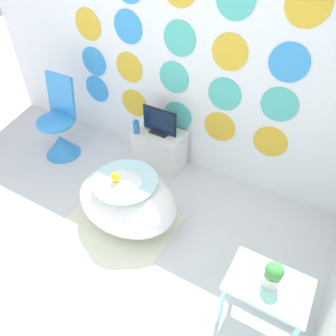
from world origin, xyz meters
name	(u,v)px	position (x,y,z in m)	size (l,w,h in m)	color
ground_plane	(56,290)	(0.00, 0.00, 0.00)	(12.00, 12.00, 0.00)	silver
wall_back_dotted	(177,42)	(0.00, 1.89, 1.29)	(4.60, 0.05, 2.60)	white
rug	(114,231)	(0.04, 0.68, 0.00)	(0.96, 0.97, 0.01)	silver
bathtub	(127,201)	(0.09, 0.85, 0.26)	(0.92, 0.67, 0.52)	white
rubber_duck	(115,177)	(0.04, 0.80, 0.57)	(0.08, 0.08, 0.09)	yellow
chair	(59,133)	(-1.13, 1.31, 0.28)	(0.41, 0.41, 0.90)	#338CE0
tv_cabinet	(160,149)	(-0.07, 1.68, 0.21)	(0.50, 0.33, 0.42)	silver
tv	(160,123)	(-0.07, 1.68, 0.55)	(0.37, 0.12, 0.28)	black
vase	(136,127)	(-0.27, 1.56, 0.49)	(0.06, 0.06, 0.15)	#2D72B7
side_table	(266,291)	(1.40, 0.54, 0.41)	(0.51, 0.35, 0.49)	#99E0D8
potted_plant_left	(273,275)	(1.40, 0.54, 0.60)	(0.11, 0.11, 0.20)	beige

